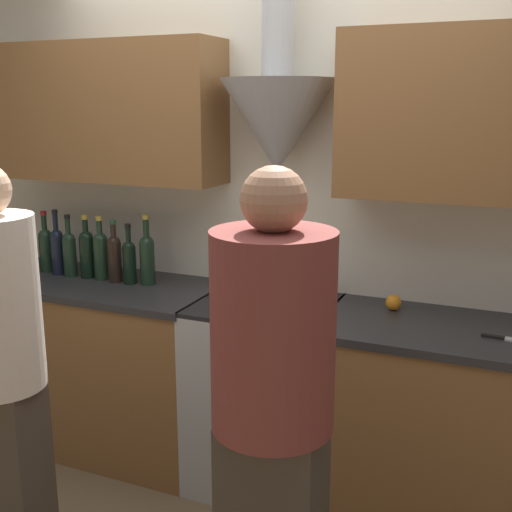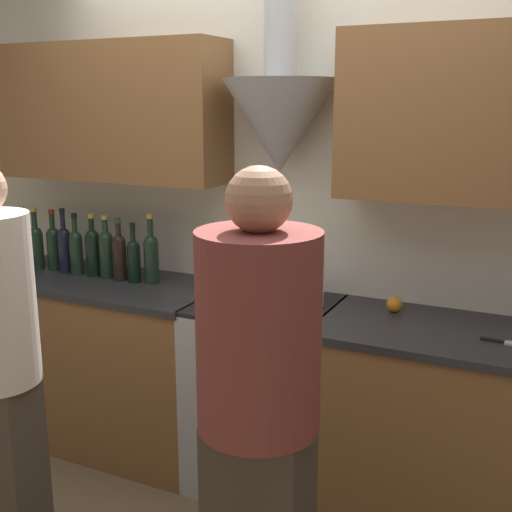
{
  "view_description": "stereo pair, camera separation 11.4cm",
  "coord_description": "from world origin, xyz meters",
  "views": [
    {
      "loc": [
        1.1,
        -2.35,
        1.85
      ],
      "look_at": [
        0.0,
        0.21,
        1.18
      ],
      "focal_mm": 45.0,
      "sensor_mm": 36.0,
      "label": 1
    },
    {
      "loc": [
        1.21,
        -2.3,
        1.85
      ],
      "look_at": [
        0.0,
        0.21,
        1.18
      ],
      "focal_mm": 45.0,
      "sensor_mm": 36.0,
      "label": 2
    }
  ],
  "objects": [
    {
      "name": "person_foreground_left",
      "position": [
        -0.52,
        -0.82,
        0.93
      ],
      "size": [
        0.31,
        0.31,
        1.67
      ],
      "color": "#473D33",
      "rests_on": "ground_plane"
    },
    {
      "name": "wine_bottle_9",
      "position": [
        -0.68,
        0.37,
        1.08
      ],
      "size": [
        0.08,
        0.08,
        0.36
      ],
      "color": "black",
      "rests_on": "counter_left"
    },
    {
      "name": "wine_bottle_5",
      "position": [
        -1.05,
        0.35,
        1.07
      ],
      "size": [
        0.08,
        0.08,
        0.34
      ],
      "color": "black",
      "rests_on": "counter_left"
    },
    {
      "name": "wine_bottle_1",
      "position": [
        -1.44,
        0.34,
        1.07
      ],
      "size": [
        0.08,
        0.08,
        0.35
      ],
      "color": "black",
      "rests_on": "counter_left"
    },
    {
      "name": "wine_bottle_0",
      "position": [
        -1.54,
        0.35,
        1.08
      ],
      "size": [
        0.08,
        0.08,
        0.35
      ],
      "color": "black",
      "rests_on": "counter_left"
    },
    {
      "name": "mixing_bowl",
      "position": [
        0.14,
        0.36,
        0.96
      ],
      "size": [
        0.25,
        0.25,
        0.07
      ],
      "color": "#B7BABC",
      "rests_on": "stove_range"
    },
    {
      "name": "person_foreground_right",
      "position": [
        0.45,
        -0.71,
        0.92
      ],
      "size": [
        0.37,
        0.37,
        1.68
      ],
      "color": "#473D33",
      "rests_on": "ground_plane"
    },
    {
      "name": "wall_back",
      "position": [
        -0.03,
        0.58,
        1.47
      ],
      "size": [
        8.4,
        0.53,
        2.6
      ],
      "color": "silver",
      "rests_on": "ground_plane"
    },
    {
      "name": "wine_bottle_7",
      "position": [
        -0.86,
        0.34,
        1.07
      ],
      "size": [
        0.07,
        0.07,
        0.33
      ],
      "color": "black",
      "rests_on": "counter_left"
    },
    {
      "name": "wine_bottle_3",
      "position": [
        -1.24,
        0.35,
        1.07
      ],
      "size": [
        0.07,
        0.07,
        0.36
      ],
      "color": "black",
      "rests_on": "counter_left"
    },
    {
      "name": "wine_bottle_8",
      "position": [
        -0.77,
        0.34,
        1.06
      ],
      "size": [
        0.07,
        0.07,
        0.31
      ],
      "color": "black",
      "rests_on": "counter_left"
    },
    {
      "name": "stock_pot",
      "position": [
        -0.14,
        0.33,
        0.99
      ],
      "size": [
        0.22,
        0.22,
        0.12
      ],
      "color": "#B7BABC",
      "rests_on": "stove_range"
    },
    {
      "name": "stove_range",
      "position": [
        0.0,
        0.31,
        0.47
      ],
      "size": [
        0.63,
        0.6,
        0.93
      ],
      "color": "#B7BABC",
      "rests_on": "ground_plane"
    },
    {
      "name": "wine_bottle_2",
      "position": [
        -1.34,
        0.37,
        1.07
      ],
      "size": [
        0.08,
        0.08,
        0.34
      ],
      "color": "black",
      "rests_on": "counter_left"
    },
    {
      "name": "counter_left",
      "position": [
        -0.97,
        0.31,
        0.47
      ],
      "size": [
        1.33,
        0.62,
        0.93
      ],
      "color": "brown",
      "rests_on": "ground_plane"
    },
    {
      "name": "orange_fruit",
      "position": [
        0.58,
        0.45,
        0.97
      ],
      "size": [
        0.07,
        0.07,
        0.07
      ],
      "color": "orange",
      "rests_on": "counter_right"
    },
    {
      "name": "wine_bottle_6",
      "position": [
        -0.96,
        0.36,
        1.07
      ],
      "size": [
        0.08,
        0.08,
        0.34
      ],
      "color": "black",
      "rests_on": "counter_left"
    },
    {
      "name": "counter_right",
      "position": [
        0.89,
        0.31,
        0.47
      ],
      "size": [
        1.17,
        0.62,
        0.93
      ],
      "color": "brown",
      "rests_on": "ground_plane"
    },
    {
      "name": "wine_bottle_4",
      "position": [
        -1.15,
        0.34,
        1.07
      ],
      "size": [
        0.07,
        0.07,
        0.34
      ],
      "color": "black",
      "rests_on": "counter_left"
    }
  ]
}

